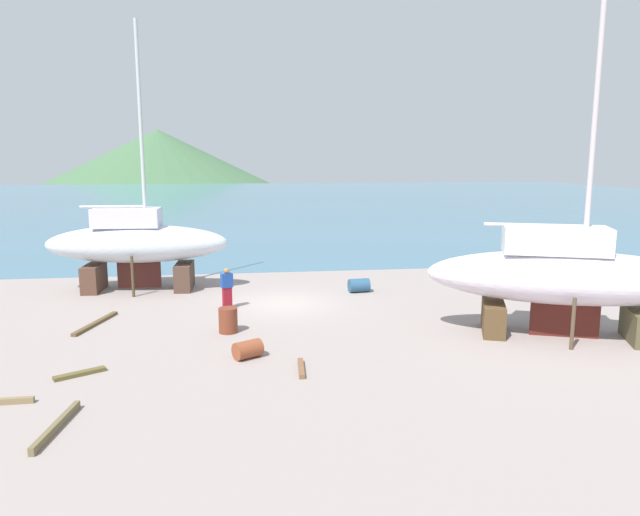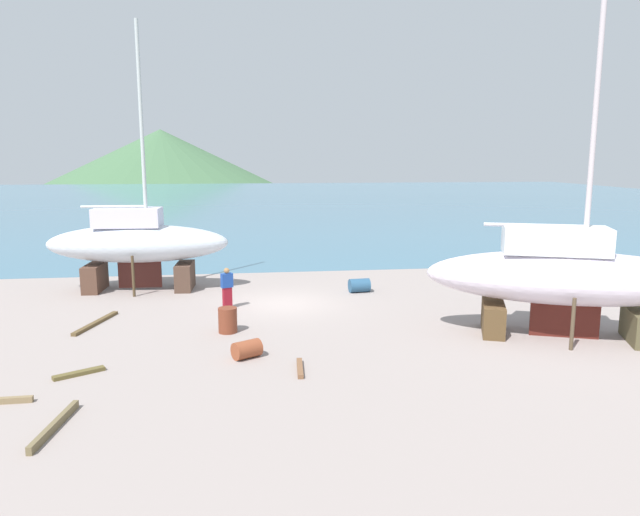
# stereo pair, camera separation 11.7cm
# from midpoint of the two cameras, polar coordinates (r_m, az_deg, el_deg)

# --- Properties ---
(ground_plane) EXTENTS (44.17, 44.17, 0.00)m
(ground_plane) POSITION_cam_midpoint_polar(r_m,az_deg,el_deg) (19.52, -2.57, -7.70)
(ground_plane) COLOR gray
(sea_water) EXTENTS (144.56, 104.44, 0.01)m
(sea_water) POSITION_cam_midpoint_polar(r_m,az_deg,el_deg) (82.03, -6.33, 5.67)
(sea_water) COLOR teal
(sea_water) RESTS_ON ground
(headland_hill) EXTENTS (115.22, 115.22, 27.86)m
(headland_hill) POSITION_cam_midpoint_polar(r_m,az_deg,el_deg) (180.39, -15.17, 7.63)
(headland_hill) COLOR #456B46
(headland_hill) RESTS_ON ground
(sailboat_large_starboard) EXTENTS (7.98, 2.74, 11.57)m
(sailboat_large_starboard) POSITION_cam_midpoint_polar(r_m,az_deg,el_deg) (27.04, -17.29, 1.37)
(sailboat_large_starboard) COLOR #4E372B
(sailboat_large_starboard) RESTS_ON ground
(sailboat_small_center) EXTENTS (9.31, 5.43, 16.36)m
(sailboat_small_center) POSITION_cam_midpoint_polar(r_m,az_deg,el_deg) (20.60, 23.11, -1.59)
(sailboat_small_center) COLOR brown
(sailboat_small_center) RESTS_ON ground
(worker) EXTENTS (0.50, 0.40, 1.63)m
(worker) POSITION_cam_midpoint_polar(r_m,az_deg,el_deg) (23.06, -8.93, -2.89)
(worker) COLOR maroon
(worker) RESTS_ON ground
(barrel_rust_mid) EXTENTS (0.95, 0.69, 0.60)m
(barrel_rust_mid) POSITION_cam_midpoint_polar(r_m,az_deg,el_deg) (25.75, 4.00, -2.69)
(barrel_rust_mid) COLOR #295274
(barrel_rust_mid) RESTS_ON ground
(barrel_tar_black) EXTENTS (0.88, 0.88, 0.86)m
(barrel_tar_black) POSITION_cam_midpoint_polar(r_m,az_deg,el_deg) (20.09, -8.85, -6.02)
(barrel_tar_black) COLOR brown
(barrel_tar_black) RESTS_ON ground
(barrel_blue_faded) EXTENTS (0.97, 0.87, 0.53)m
(barrel_blue_faded) POSITION_cam_midpoint_polar(r_m,az_deg,el_deg) (17.58, -6.97, -8.85)
(barrel_blue_faded) COLOR brown
(barrel_blue_faded) RESTS_ON ground
(timber_long_fore) EXTENTS (0.97, 2.83, 0.11)m
(timber_long_fore) POSITION_cam_midpoint_polar(r_m,az_deg,el_deg) (22.31, -20.93, -5.96)
(timber_long_fore) COLOR brown
(timber_long_fore) RESTS_ON ground
(timber_short_cross) EXTENTS (0.42, 2.31, 0.18)m
(timber_short_cross) POSITION_cam_midpoint_polar(r_m,az_deg,el_deg) (14.43, -24.31, -14.71)
(timber_short_cross) COLOR brown
(timber_short_cross) RESTS_ON ground
(timber_short_skew) EXTENTS (0.24, 1.38, 0.12)m
(timber_short_skew) POSITION_cam_midpoint_polar(r_m,az_deg,el_deg) (16.57, -1.77, -10.71)
(timber_short_skew) COLOR brown
(timber_short_skew) RESTS_ON ground
(timber_plank_near) EXTENTS (1.29, 0.89, 0.11)m
(timber_plank_near) POSITION_cam_midpoint_polar(r_m,az_deg,el_deg) (17.49, -22.32, -10.38)
(timber_plank_near) COLOR brown
(timber_plank_near) RESTS_ON ground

